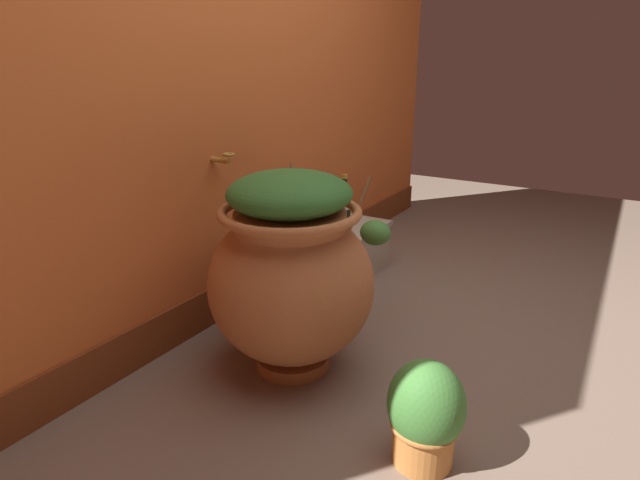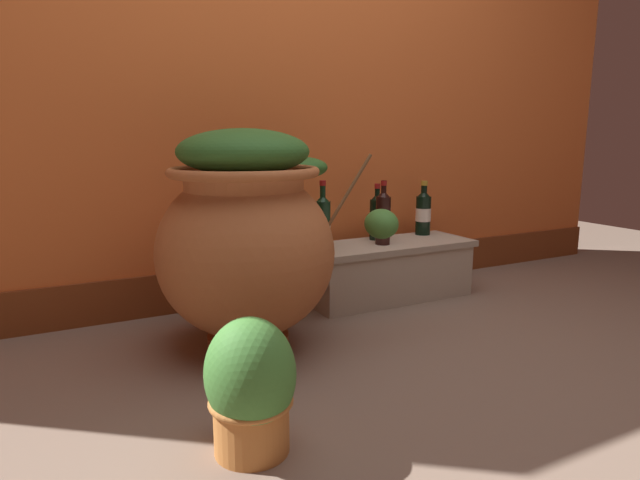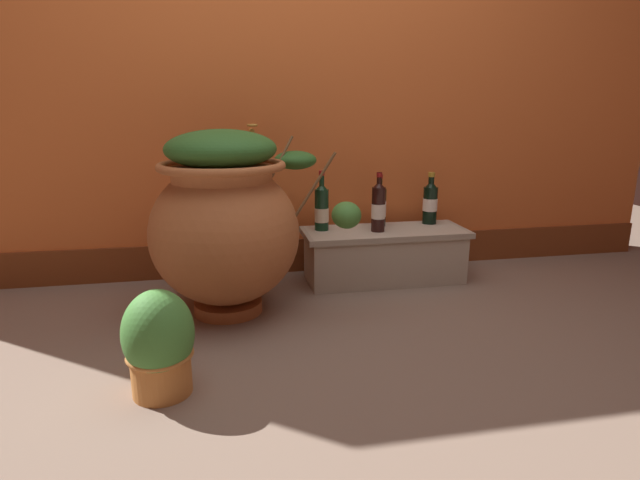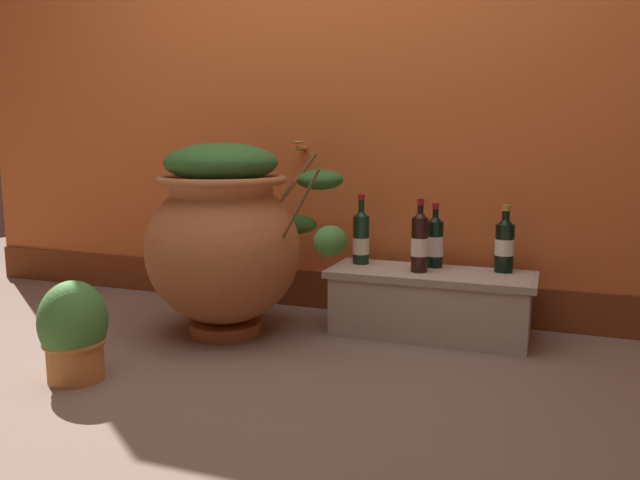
{
  "view_description": "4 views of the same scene",
  "coord_description": "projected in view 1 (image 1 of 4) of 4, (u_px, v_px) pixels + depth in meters",
  "views": [
    {
      "loc": [
        -1.89,
        -0.51,
        1.21
      ],
      "look_at": [
        0.1,
        0.72,
        0.38
      ],
      "focal_mm": 28.36,
      "sensor_mm": 36.0,
      "label": 1
    },
    {
      "loc": [
        -1.03,
        -1.3,
        0.8
      ],
      "look_at": [
        -0.01,
        0.69,
        0.36
      ],
      "focal_mm": 30.07,
      "sensor_mm": 36.0,
      "label": 2
    },
    {
      "loc": [
        -0.39,
        -1.71,
        0.93
      ],
      "look_at": [
        0.08,
        0.73,
        0.28
      ],
      "focal_mm": 28.94,
      "sensor_mm": 36.0,
      "label": 3
    },
    {
      "loc": [
        0.95,
        -1.8,
        0.85
      ],
      "look_at": [
        -0.02,
        0.78,
        0.4
      ],
      "focal_mm": 35.55,
      "sensor_mm": 36.0,
      "label": 4
    }
  ],
  "objects": [
    {
      "name": "ground_plane",
      "position": [
        450.0,
        360.0,
        2.17
      ],
      "size": [
        7.0,
        7.0,
        0.0
      ],
      "primitive_type": "plane",
      "color": "#7A6656"
    },
    {
      "name": "back_wall",
      "position": [
        222.0,
        44.0,
        2.34
      ],
      "size": [
        4.4,
        0.33,
        2.6
      ],
      "color": "#D6662D",
      "rests_on": "ground_plane"
    },
    {
      "name": "terracotta_urn",
      "position": [
        292.0,
        270.0,
        2.01
      ],
      "size": [
        0.93,
        0.7,
        0.83
      ],
      "color": "#B26638",
      "rests_on": "ground_plane"
    },
    {
      "name": "stone_ledge",
      "position": [
        334.0,
        256.0,
        2.91
      ],
      "size": [
        0.88,
        0.34,
        0.28
      ],
      "color": "#B2A893",
      "rests_on": "ground_plane"
    },
    {
      "name": "wine_bottle_left",
      "position": [
        291.0,
        228.0,
        2.59
      ],
      "size": [
        0.08,
        0.08,
        0.32
      ],
      "color": "black",
      "rests_on": "stone_ledge"
    },
    {
      "name": "wine_bottle_middle",
      "position": [
        344.0,
        200.0,
        3.11
      ],
      "size": [
        0.08,
        0.08,
        0.29
      ],
      "color": "black",
      "rests_on": "stone_ledge"
    },
    {
      "name": "wine_bottle_right",
      "position": [
        319.0,
        213.0,
        2.88
      ],
      "size": [
        0.07,
        0.07,
        0.28
      ],
      "color": "black",
      "rests_on": "stone_ledge"
    },
    {
      "name": "wine_bottle_back",
      "position": [
        334.0,
        215.0,
        2.78
      ],
      "size": [
        0.07,
        0.07,
        0.31
      ],
      "color": "black",
      "rests_on": "stone_ledge"
    },
    {
      "name": "potted_shrub",
      "position": [
        425.0,
        414.0,
        1.57
      ],
      "size": [
        0.23,
        0.25,
        0.36
      ],
      "color": "#CC7F3D",
      "rests_on": "ground_plane"
    }
  ]
}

